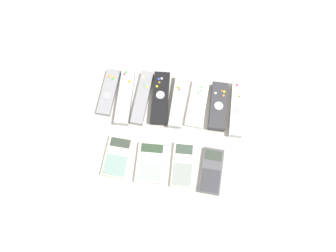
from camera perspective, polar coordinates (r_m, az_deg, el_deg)
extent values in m
plane|color=beige|center=(1.10, -0.20, -1.76)|extent=(3.00, 3.00, 0.00)
cube|color=gray|center=(1.17, -10.29, 5.84)|extent=(0.05, 0.18, 0.02)
cylinder|color=#99999E|center=(1.15, -10.57, 5.22)|extent=(0.03, 0.03, 0.00)
cylinder|color=orange|center=(1.18, -9.41, 8.43)|extent=(0.01, 0.01, 0.00)
cylinder|color=green|center=(1.18, -9.61, 8.08)|extent=(0.01, 0.01, 0.00)
cylinder|color=orange|center=(1.19, -10.23, 8.58)|extent=(0.01, 0.01, 0.00)
cube|color=#B7B7BC|center=(1.15, -7.45, 5.15)|extent=(0.06, 0.21, 0.03)
cylinder|color=silver|center=(1.13, -7.71, 4.33)|extent=(0.03, 0.03, 0.00)
cylinder|color=orange|center=(1.16, -6.71, 7.74)|extent=(0.01, 0.01, 0.00)
cylinder|color=green|center=(1.18, -7.33, 9.29)|extent=(0.01, 0.01, 0.00)
cylinder|color=red|center=(1.17, -7.56, 8.96)|extent=(0.01, 0.01, 0.00)
cube|color=gray|center=(1.14, -4.51, 4.95)|extent=(0.05, 0.20, 0.02)
cylinder|color=silver|center=(1.17, -4.36, 8.56)|extent=(0.01, 0.01, 0.00)
cylinder|color=green|center=(1.15, -4.15, 7.12)|extent=(0.01, 0.01, 0.00)
cylinder|color=yellow|center=(1.15, -3.78, 6.79)|extent=(0.01, 0.01, 0.00)
cylinder|color=yellow|center=(1.17, -4.20, 8.73)|extent=(0.01, 0.01, 0.00)
cube|color=black|center=(1.14, -1.35, 4.90)|extent=(0.07, 0.19, 0.03)
cylinder|color=silver|center=(1.13, -1.34, 5.44)|extent=(0.03, 0.03, 0.00)
cylinder|color=yellow|center=(1.14, -1.95, 6.91)|extent=(0.01, 0.01, 0.00)
cylinder|color=blue|center=(1.15, -1.62, 8.18)|extent=(0.01, 0.01, 0.00)
cylinder|color=orange|center=(1.15, -1.51, 7.60)|extent=(0.01, 0.01, 0.00)
cylinder|color=silver|center=(1.16, -1.11, 8.27)|extent=(0.01, 0.01, 0.00)
cube|color=#B7B7BC|center=(1.13, 1.81, 4.30)|extent=(0.05, 0.19, 0.03)
cylinder|color=red|center=(1.14, 1.99, 6.37)|extent=(0.01, 0.01, 0.00)
cylinder|color=green|center=(1.14, 1.86, 6.66)|extent=(0.01, 0.01, 0.00)
cylinder|color=orange|center=(1.14, 1.64, 6.70)|extent=(0.01, 0.01, 0.00)
cube|color=white|center=(1.14, 5.13, 3.87)|extent=(0.07, 0.18, 0.02)
cylinder|color=blue|center=(1.15, 5.65, 6.11)|extent=(0.01, 0.01, 0.00)
cylinder|color=green|center=(1.14, 5.23, 5.75)|extent=(0.01, 0.01, 0.00)
cylinder|color=green|center=(1.16, 5.88, 6.71)|extent=(0.01, 0.01, 0.00)
cube|color=#333338|center=(1.14, 8.74, 3.41)|extent=(0.06, 0.17, 0.03)
cylinder|color=silver|center=(1.12, 8.83, 3.50)|extent=(0.03, 0.03, 0.00)
cylinder|color=orange|center=(1.15, 9.36, 6.06)|extent=(0.01, 0.01, 0.00)
cylinder|color=yellow|center=(1.15, 9.75, 5.91)|extent=(0.01, 0.01, 0.00)
cylinder|color=orange|center=(1.14, 9.65, 5.26)|extent=(0.01, 0.01, 0.00)
cylinder|color=silver|center=(1.14, 8.28, 5.70)|extent=(0.01, 0.01, 0.00)
cube|color=silver|center=(1.14, 11.86, 2.92)|extent=(0.04, 0.20, 0.02)
cylinder|color=#99999E|center=(1.13, 11.95, 2.62)|extent=(0.03, 0.03, 0.00)
cylinder|color=yellow|center=(1.15, 12.32, 5.10)|extent=(0.01, 0.01, 0.00)
cylinder|color=silver|center=(1.17, 11.99, 6.53)|extent=(0.01, 0.01, 0.00)
cylinder|color=red|center=(1.17, 11.92, 6.99)|extent=(0.01, 0.01, 0.00)
cylinder|color=silver|center=(1.15, 12.33, 4.86)|extent=(0.01, 0.01, 0.00)
cube|color=beige|center=(1.08, -8.78, -5.31)|extent=(0.09, 0.14, 0.01)
cube|color=#333D33|center=(1.09, -8.31, -2.91)|extent=(0.07, 0.03, 0.00)
cube|color=gray|center=(1.07, -9.20, -6.79)|extent=(0.07, 0.07, 0.00)
cube|color=silver|center=(1.07, -3.02, -6.33)|extent=(0.10, 0.14, 0.02)
cube|color=#2D422D|center=(1.07, -2.79, -3.88)|extent=(0.07, 0.03, 0.00)
cube|color=#97AF9F|center=(1.05, -3.22, -7.83)|extent=(0.08, 0.07, 0.00)
cube|color=silver|center=(1.06, 2.61, -6.75)|extent=(0.07, 0.15, 0.02)
cube|color=#38473D|center=(1.07, 2.84, -4.06)|extent=(0.06, 0.03, 0.00)
cube|color=gray|center=(1.05, 2.49, -8.43)|extent=(0.06, 0.08, 0.00)
cube|color=#4C4C51|center=(1.07, 7.55, -7.74)|extent=(0.07, 0.15, 0.01)
cube|color=#333D33|center=(1.07, 7.93, -5.06)|extent=(0.05, 0.03, 0.00)
cube|color=#36353B|center=(1.05, 7.36, -9.43)|extent=(0.06, 0.08, 0.00)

